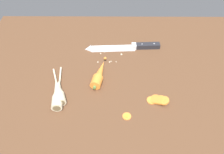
{
  "coord_description": "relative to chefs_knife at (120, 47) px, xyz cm",
  "views": [
    {
      "loc": [
        0.39,
        -68.28,
        70.71
      ],
      "look_at": [
        0.0,
        -2.0,
        1.5
      ],
      "focal_mm": 38.26,
      "sensor_mm": 36.0,
      "label": 1
    }
  ],
  "objects": [
    {
      "name": "ground_plane",
      "position": [
        -3.81,
        -17.91,
        -2.65
      ],
      "size": [
        120.0,
        90.0,
        4.0
      ],
      "primitive_type": "cube",
      "color": "brown"
    },
    {
      "name": "chefs_knife",
      "position": [
        0.0,
        0.0,
        0.0
      ],
      "size": [
        34.82,
        5.37,
        4.18
      ],
      "color": "silver",
      "rests_on": "ground_plane"
    },
    {
      "name": "whole_carrot",
      "position": [
        -9.34,
        -19.02,
        1.45
      ],
      "size": [
        7.04,
        17.95,
        4.2
      ],
      "color": "orange",
      "rests_on": "ground_plane"
    },
    {
      "name": "parsnip_front",
      "position": [
        -24.52,
        -27.7,
        1.33
      ],
      "size": [
        8.33,
        19.14,
        4.0
      ],
      "color": "beige",
      "rests_on": "ground_plane"
    },
    {
      "name": "parsnip_mid_left",
      "position": [
        -24.38,
        -28.86,
        1.33
      ],
      "size": [
        5.16,
        22.01,
        4.0
      ],
      "color": "beige",
      "rests_on": "ground_plane"
    },
    {
      "name": "carrot_slice_stack",
      "position": [
        12.89,
        -30.99,
        0.2
      ],
      "size": [
        8.11,
        5.3,
        2.97
      ],
      "color": "orange",
      "rests_on": "ground_plane"
    },
    {
      "name": "carrot_slice_stray_near",
      "position": [
        1.15,
        -37.88,
        -0.29
      ],
      "size": [
        3.1,
        3.1,
        0.7
      ],
      "color": "orange",
      "rests_on": "ground_plane"
    },
    {
      "name": "mince_crumbs",
      "position": [
        -6.28,
        -4.93,
        -0.3
      ],
      "size": [
        11.11,
        8.55,
        0.85
      ],
      "color": "beige",
      "rests_on": "ground_plane"
    }
  ]
}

